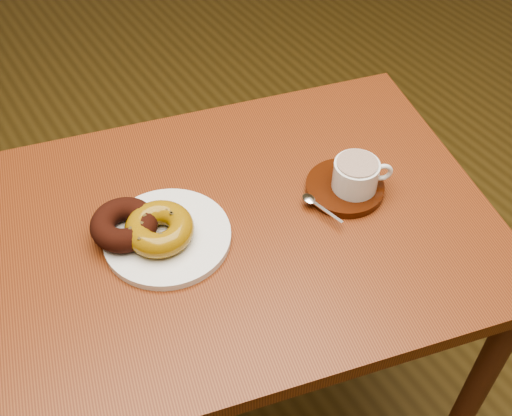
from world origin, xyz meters
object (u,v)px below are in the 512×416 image
cafe_table (247,266)px  donut_plate (167,237)px  saucer (345,188)px  coffee_cup (357,175)px

cafe_table → donut_plate: bearing=179.5°
donut_plate → cafe_table: bearing=-15.0°
cafe_table → saucer: (0.18, -0.03, 0.13)m
saucer → coffee_cup: bearing=-44.9°
coffee_cup → donut_plate: bearing=-166.8°
donut_plate → saucer: saucer is taller
cafe_table → saucer: saucer is taller
donut_plate → saucer: (0.32, -0.07, 0.00)m
cafe_table → coffee_cup: (0.20, -0.05, 0.17)m
donut_plate → coffee_cup: 0.34m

